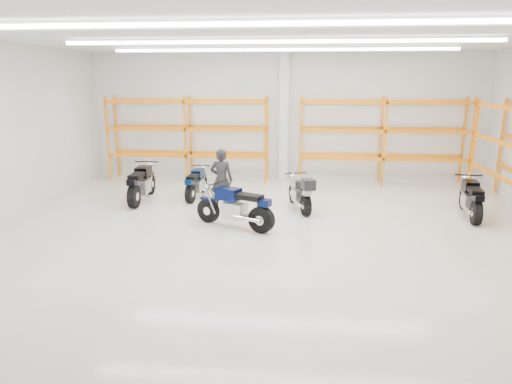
# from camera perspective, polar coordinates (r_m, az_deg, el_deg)

# --- Properties ---
(ground) EXTENTS (14.00, 14.00, 0.00)m
(ground) POSITION_cam_1_polar(r_m,az_deg,el_deg) (11.05, 2.27, -4.89)
(ground) COLOR beige
(ground) RESTS_ON ground
(room_shell) EXTENTS (14.02, 12.02, 4.51)m
(room_shell) POSITION_cam_1_polar(r_m,az_deg,el_deg) (10.49, 2.45, 12.38)
(room_shell) COLOR silver
(room_shell) RESTS_ON ground
(motorcycle_main) EXTENTS (2.06, 1.12, 1.08)m
(motorcycle_main) POSITION_cam_1_polar(r_m,az_deg,el_deg) (11.12, -2.34, -2.03)
(motorcycle_main) COLOR black
(motorcycle_main) RESTS_ON ground
(motorcycle_back_a) EXTENTS (0.75, 2.27, 1.11)m
(motorcycle_back_a) POSITION_cam_1_polar(r_m,az_deg,el_deg) (13.96, -14.17, 0.92)
(motorcycle_back_a) COLOR black
(motorcycle_back_a) RESTS_ON ground
(motorcycle_back_b) EXTENTS (0.63, 1.91, 0.94)m
(motorcycle_back_b) POSITION_cam_1_polar(r_m,az_deg,el_deg) (14.08, -7.52, 1.00)
(motorcycle_back_b) COLOR black
(motorcycle_back_b) RESTS_ON ground
(motorcycle_back_c) EXTENTS (0.86, 1.99, 1.03)m
(motorcycle_back_c) POSITION_cam_1_polar(r_m,az_deg,el_deg) (12.68, 5.63, -0.14)
(motorcycle_back_c) COLOR black
(motorcycle_back_c) RESTS_ON ground
(motorcycle_back_d) EXTENTS (0.72, 2.11, 1.04)m
(motorcycle_back_d) POSITION_cam_1_polar(r_m,az_deg,el_deg) (13.26, 25.29, -0.85)
(motorcycle_back_d) COLOR black
(motorcycle_back_d) RESTS_ON ground
(standing_man) EXTENTS (0.66, 0.46, 1.73)m
(standing_man) POSITION_cam_1_polar(r_m,az_deg,el_deg) (12.61, -4.34, 1.54)
(standing_man) COLOR black
(standing_man) RESTS_ON ground
(structural_column) EXTENTS (0.32, 0.32, 4.50)m
(structural_column) POSITION_cam_1_polar(r_m,az_deg,el_deg) (16.33, 3.52, 9.30)
(structural_column) COLOR white
(structural_column) RESTS_ON ground
(pallet_racking_back_left) EXTENTS (5.67, 0.87, 3.00)m
(pallet_racking_back_left) POSITION_cam_1_polar(r_m,az_deg,el_deg) (16.51, -8.53, 7.61)
(pallet_racking_back_left) COLOR orange
(pallet_racking_back_left) RESTS_ON ground
(pallet_racking_back_right) EXTENTS (5.67, 0.87, 3.00)m
(pallet_racking_back_right) POSITION_cam_1_polar(r_m,az_deg,el_deg) (16.27, 15.60, 7.16)
(pallet_racking_back_right) COLOR orange
(pallet_racking_back_right) RESTS_ON ground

